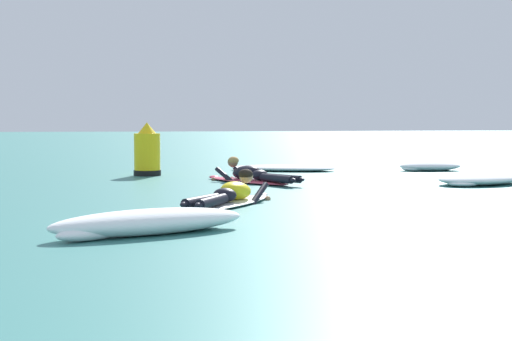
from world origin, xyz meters
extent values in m
plane|color=#387A75|center=(0.00, 10.00, 0.00)|extent=(120.00, 120.00, 0.00)
ellipsoid|color=white|center=(-3.16, 3.44, 0.04)|extent=(1.61, 2.16, 0.07)
ellipsoid|color=white|center=(-2.60, 4.34, 0.05)|extent=(0.26, 0.27, 0.06)
ellipsoid|color=yellow|center=(-3.14, 3.48, 0.20)|extent=(0.68, 0.76, 0.34)
ellipsoid|color=black|center=(-3.34, 3.16, 0.17)|extent=(0.44, 0.42, 0.20)
cylinder|color=black|center=(-3.70, 2.72, 0.14)|extent=(0.60, 0.76, 0.14)
ellipsoid|color=black|center=(-3.94, 2.38, 0.14)|extent=(0.20, 0.24, 0.08)
cylinder|color=black|center=(-3.57, 2.63, 0.14)|extent=(0.52, 0.80, 0.14)
ellipsoid|color=black|center=(-3.77, 2.27, 0.14)|extent=(0.20, 0.24, 0.08)
cylinder|color=black|center=(-3.13, 3.90, 0.12)|extent=(0.39, 0.55, 0.34)
sphere|color=tan|center=(-2.93, 4.23, 0.02)|extent=(0.09, 0.09, 0.09)
cylinder|color=black|center=(-2.77, 3.66, 0.12)|extent=(0.39, 0.55, 0.34)
sphere|color=tan|center=(-2.58, 3.96, 0.02)|extent=(0.09, 0.09, 0.09)
sphere|color=tan|center=(-2.93, 3.81, 0.38)|extent=(0.21, 0.21, 0.21)
ellipsoid|color=black|center=(-2.94, 3.79, 0.41)|extent=(0.29, 0.29, 0.16)
ellipsoid|color=#E54C66|center=(-2.39, 7.17, 0.04)|extent=(1.65, 2.27, 0.07)
ellipsoid|color=#E54C66|center=(-2.95, 8.12, 0.05)|extent=(0.28, 0.27, 0.06)
ellipsoid|color=black|center=(-2.42, 7.21, 0.20)|extent=(0.71, 0.82, 0.35)
ellipsoid|color=black|center=(-2.21, 6.86, 0.17)|extent=(0.43, 0.41, 0.20)
cylinder|color=black|center=(-1.99, 6.31, 0.14)|extent=(0.52, 0.83, 0.14)
ellipsoid|color=black|center=(-1.79, 5.93, 0.14)|extent=(0.20, 0.24, 0.08)
cylinder|color=black|center=(-1.85, 6.39, 0.14)|extent=(0.60, 0.80, 0.14)
ellipsoid|color=black|center=(-1.61, 6.03, 0.14)|extent=(0.20, 0.24, 0.08)
cylinder|color=black|center=(-2.81, 7.44, 0.12)|extent=(0.36, 0.53, 0.32)
sphere|color=#8C6647|center=(-2.99, 7.75, 0.02)|extent=(0.09, 0.09, 0.09)
cylinder|color=black|center=(-2.42, 7.64, 0.12)|extent=(0.36, 0.53, 0.32)
sphere|color=#8C6647|center=(-2.59, 7.94, 0.02)|extent=(0.09, 0.09, 0.09)
sphere|color=#8C6647|center=(-2.63, 7.57, 0.38)|extent=(0.21, 0.21, 0.21)
ellipsoid|color=#AD894C|center=(-2.62, 7.55, 0.41)|extent=(0.29, 0.28, 0.16)
ellipsoid|color=white|center=(-1.06, 10.34, 0.07)|extent=(2.70, 1.85, 0.14)
ellipsoid|color=white|center=(-0.42, 10.25, 0.05)|extent=(1.02, 0.78, 0.10)
ellipsoid|color=white|center=(-1.79, 10.52, 0.04)|extent=(1.02, 0.80, 0.08)
ellipsoid|color=white|center=(2.97, 7.70, 0.06)|extent=(2.93, 1.66, 0.12)
ellipsoid|color=white|center=(3.60, 8.05, 0.04)|extent=(1.08, 0.49, 0.09)
ellipsoid|color=white|center=(2.19, 7.32, 0.03)|extent=(1.00, 0.94, 0.07)
ellipsoid|color=white|center=(-4.44, 0.79, 0.14)|extent=(2.25, 1.32, 0.28)
ellipsoid|color=white|center=(-3.96, 1.06, 0.10)|extent=(0.82, 0.66, 0.19)
ellipsoid|color=white|center=(-5.03, 0.50, 0.08)|extent=(0.81, 0.68, 0.15)
ellipsoid|color=white|center=(2.43, 9.80, 0.11)|extent=(1.51, 0.81, 0.23)
ellipsoid|color=white|center=(2.81, 9.91, 0.08)|extent=(0.65, 0.57, 0.16)
ellipsoid|color=white|center=(1.98, 9.74, 0.06)|extent=(0.58, 0.45, 0.12)
ellipsoid|color=white|center=(1.88, 6.02, 0.11)|extent=(2.17, 1.72, 0.22)
ellipsoid|color=white|center=(2.26, 6.35, 0.08)|extent=(0.76, 0.65, 0.16)
ellipsoid|color=white|center=(1.39, 5.71, 0.06)|extent=(0.88, 0.84, 0.12)
cylinder|color=yellow|center=(-4.28, 9.34, 0.46)|extent=(0.57, 0.57, 0.92)
cone|color=yellow|center=(-4.28, 9.34, 1.04)|extent=(0.40, 0.40, 0.24)
cylinder|color=black|center=(-4.28, 9.34, 0.06)|extent=(0.60, 0.60, 0.12)
camera|label=1|loc=(-4.61, -7.26, 1.23)|focal=52.90mm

